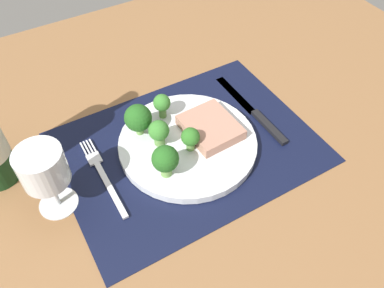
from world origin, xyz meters
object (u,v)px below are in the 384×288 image
(knife, at_px, (256,113))
(wine_glass, at_px, (45,172))
(fork, at_px, (103,175))
(steak, at_px, (211,128))
(plate, at_px, (188,144))

(knife, xyz_separation_m, wine_glass, (-0.41, -0.01, 0.09))
(fork, bearing_deg, steak, -4.21)
(fork, xyz_separation_m, knife, (0.32, -0.01, 0.00))
(plate, xyz_separation_m, fork, (-0.16, 0.01, -0.01))
(plate, relative_size, fork, 1.34)
(plate, relative_size, wine_glass, 1.97)
(plate, height_order, knife, plate)
(fork, relative_size, wine_glass, 1.47)
(steak, height_order, wine_glass, wine_glass)
(fork, height_order, knife, knife)
(fork, bearing_deg, wine_glass, -167.39)
(wine_glass, bearing_deg, plate, 1.03)
(steak, bearing_deg, wine_glass, -179.62)
(fork, bearing_deg, plate, -4.69)
(fork, distance_m, knife, 0.33)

